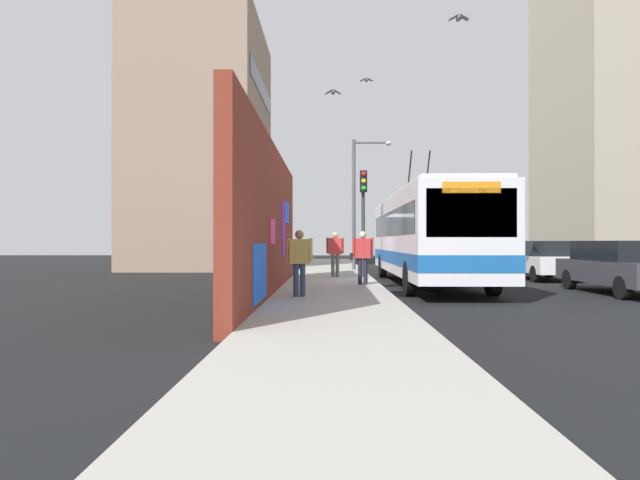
# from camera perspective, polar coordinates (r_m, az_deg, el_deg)

# --- Properties ---
(ground_plane) EXTENTS (80.00, 80.00, 0.00)m
(ground_plane) POSITION_cam_1_polar(r_m,az_deg,el_deg) (19.28, 6.06, -4.79)
(ground_plane) COLOR black
(sidewalk_slab) EXTENTS (48.00, 3.20, 0.15)m
(sidewalk_slab) POSITION_cam_1_polar(r_m,az_deg,el_deg) (19.20, 1.28, -4.59)
(sidewalk_slab) COLOR #9E9B93
(sidewalk_slab) RESTS_ON ground_plane
(graffiti_wall) EXTENTS (13.47, 0.32, 4.24)m
(graffiti_wall) POSITION_cam_1_polar(r_m,az_deg,el_deg) (14.98, -5.34, 1.97)
(graffiti_wall) COLOR maroon
(graffiti_wall) RESTS_ON ground_plane
(building_far_left) EXTENTS (10.58, 6.87, 14.57)m
(building_far_left) POSITION_cam_1_polar(r_m,az_deg,el_deg) (32.86, -12.40, 9.88)
(building_far_left) COLOR gray
(building_far_left) RESTS_ON ground_plane
(building_far_right) EXTENTS (9.84, 7.39, 21.66)m
(building_far_right) POSITION_cam_1_polar(r_m,az_deg,el_deg) (40.68, 29.15, 13.03)
(building_far_right) COLOR #9E937F
(building_far_right) RESTS_ON ground_plane
(city_bus) EXTENTS (12.04, 2.65, 5.04)m
(city_bus) POSITION_cam_1_polar(r_m,az_deg,el_deg) (19.29, 11.44, 0.60)
(city_bus) COLOR silver
(city_bus) RESTS_ON ground_plane
(parked_car_dark_gray) EXTENTS (4.75, 1.91, 1.58)m
(parked_car_dark_gray) POSITION_cam_1_polar(r_m,az_deg,el_deg) (18.03, 29.85, -2.43)
(parked_car_dark_gray) COLOR #38383D
(parked_car_dark_gray) RESTS_ON ground_plane
(parked_car_white) EXTENTS (4.21, 1.88, 1.58)m
(parked_car_white) POSITION_cam_1_polar(r_m,az_deg,el_deg) (23.30, 22.92, -1.93)
(parked_car_white) COLOR white
(parked_car_white) RESTS_ON ground_plane
(parked_car_navy) EXTENTS (4.45, 1.86, 1.58)m
(parked_car_navy) POSITION_cam_1_polar(r_m,az_deg,el_deg) (28.53, 18.75, -1.61)
(parked_car_navy) COLOR navy
(parked_car_navy) RESTS_ON ground_plane
(parked_car_champagne) EXTENTS (4.17, 1.91, 1.58)m
(parked_car_champagne) POSITION_cam_1_polar(r_m,az_deg,el_deg) (34.42, 15.63, -1.36)
(parked_car_champagne) COLOR #C6B793
(parked_car_champagne) RESTS_ON ground_plane
(pedestrian_near_wall) EXTENTS (0.23, 0.68, 1.70)m
(pedestrian_near_wall) POSITION_cam_1_polar(r_m,az_deg,el_deg) (13.45, -2.26, -1.89)
(pedestrian_near_wall) COLOR #2D3F59
(pedestrian_near_wall) RESTS_ON sidewalk_slab
(pedestrian_at_curb) EXTENTS (0.23, 0.77, 1.74)m
(pedestrian_at_curb) POSITION_cam_1_polar(r_m,az_deg,el_deg) (17.24, 4.62, -1.42)
(pedestrian_at_curb) COLOR #1E1E2D
(pedestrian_at_curb) RESTS_ON sidewalk_slab
(pedestrian_midblock) EXTENTS (0.24, 0.71, 1.79)m
(pedestrian_midblock) POSITION_cam_1_polar(r_m,az_deg,el_deg) (21.03, 1.65, -1.10)
(pedestrian_midblock) COLOR #595960
(pedestrian_midblock) RESTS_ON sidewalk_slab
(traffic_light) EXTENTS (0.49, 0.28, 4.21)m
(traffic_light) POSITION_cam_1_polar(r_m,az_deg,el_deg) (20.81, 4.71, 3.77)
(traffic_light) COLOR #2D382D
(traffic_light) RESTS_ON sidewalk_slab
(street_lamp) EXTENTS (0.44, 1.98, 6.55)m
(street_lamp) POSITION_cam_1_polar(r_m,az_deg,el_deg) (26.71, 4.17, 4.95)
(street_lamp) COLOR #4C4C51
(street_lamp) RESTS_ON sidewalk_slab
(flying_pigeons) EXTENTS (8.38, 3.96, 1.99)m
(flying_pigeons) POSITION_cam_1_polar(r_m,az_deg,el_deg) (19.36, 6.50, 18.03)
(flying_pigeons) COLOR slate
(curbside_puddle) EXTENTS (1.89, 1.89, 0.00)m
(curbside_puddle) POSITION_cam_1_polar(r_m,az_deg,el_deg) (15.83, 9.38, -5.79)
(curbside_puddle) COLOR black
(curbside_puddle) RESTS_ON ground_plane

